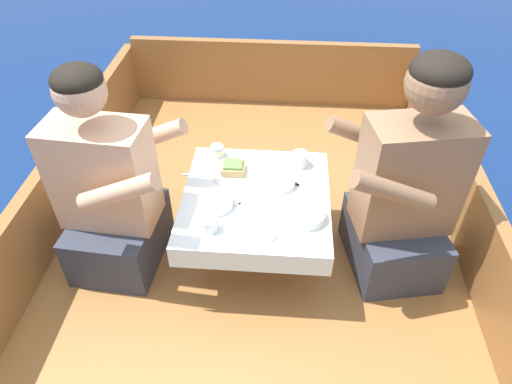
{
  "coord_description": "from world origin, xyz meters",
  "views": [
    {
      "loc": [
        0.11,
        -1.44,
        2.0
      ],
      "look_at": [
        0.0,
        0.05,
        0.71
      ],
      "focal_mm": 32.0,
      "sensor_mm": 36.0,
      "label": 1
    }
  ],
  "objects_px": {
    "sandwich": "(233,168)",
    "coffee_cup_starboard": "(300,159)",
    "person_starboard": "(405,192)",
    "person_port": "(110,194)",
    "tin_can": "(217,151)",
    "coffee_cup_port": "(210,224)"
  },
  "relations": [
    {
      "from": "person_port",
      "to": "sandwich",
      "type": "xyz_separation_m",
      "value": [
        0.5,
        0.22,
        0.0
      ]
    },
    {
      "from": "sandwich",
      "to": "coffee_cup_starboard",
      "type": "height_order",
      "value": "coffee_cup_starboard"
    },
    {
      "from": "sandwich",
      "to": "coffee_cup_starboard",
      "type": "bearing_deg",
      "value": 15.59
    },
    {
      "from": "person_starboard",
      "to": "coffee_cup_port",
      "type": "xyz_separation_m",
      "value": [
        -0.79,
        -0.2,
        -0.04
      ]
    },
    {
      "from": "coffee_cup_port",
      "to": "coffee_cup_starboard",
      "type": "height_order",
      "value": "coffee_cup_starboard"
    },
    {
      "from": "coffee_cup_port",
      "to": "tin_can",
      "type": "xyz_separation_m",
      "value": [
        -0.04,
        0.5,
        -0.0
      ]
    },
    {
      "from": "person_port",
      "to": "coffee_cup_starboard",
      "type": "height_order",
      "value": "person_port"
    },
    {
      "from": "coffee_cup_port",
      "to": "coffee_cup_starboard",
      "type": "distance_m",
      "value": 0.58
    },
    {
      "from": "person_starboard",
      "to": "coffee_cup_starboard",
      "type": "relative_size",
      "value": 9.97
    },
    {
      "from": "person_starboard",
      "to": "coffee_cup_port",
      "type": "bearing_deg",
      "value": 3.41
    },
    {
      "from": "person_starboard",
      "to": "tin_can",
      "type": "height_order",
      "value": "person_starboard"
    },
    {
      "from": "coffee_cup_port",
      "to": "person_starboard",
      "type": "bearing_deg",
      "value": 14.55
    },
    {
      "from": "person_starboard",
      "to": "coffee_cup_starboard",
      "type": "bearing_deg",
      "value": -41.14
    },
    {
      "from": "person_starboard",
      "to": "tin_can",
      "type": "distance_m",
      "value": 0.88
    },
    {
      "from": "sandwich",
      "to": "coffee_cup_port",
      "type": "relative_size",
      "value": 1.12
    },
    {
      "from": "person_port",
      "to": "tin_can",
      "type": "xyz_separation_m",
      "value": [
        0.41,
        0.36,
        -0.0
      ]
    },
    {
      "from": "tin_can",
      "to": "sandwich",
      "type": "bearing_deg",
      "value": -54.32
    },
    {
      "from": "person_starboard",
      "to": "person_port",
      "type": "bearing_deg",
      "value": -8.36
    },
    {
      "from": "coffee_cup_starboard",
      "to": "sandwich",
      "type": "bearing_deg",
      "value": -164.41
    },
    {
      "from": "coffee_cup_port",
      "to": "sandwich",
      "type": "bearing_deg",
      "value": 81.95
    },
    {
      "from": "person_starboard",
      "to": "tin_can",
      "type": "bearing_deg",
      "value": -30.75
    },
    {
      "from": "sandwich",
      "to": "coffee_cup_starboard",
      "type": "distance_m",
      "value": 0.32
    }
  ]
}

